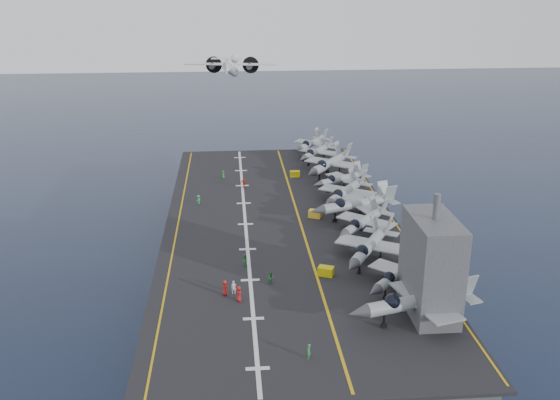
{
  "coord_description": "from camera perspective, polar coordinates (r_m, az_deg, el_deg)",
  "views": [
    {
      "loc": [
        -8.27,
        -94.57,
        48.44
      ],
      "look_at": [
        0.0,
        4.0,
        13.0
      ],
      "focal_mm": 40.0,
      "sensor_mm": 36.0,
      "label": 1
    }
  ],
  "objects": [
    {
      "name": "crew_6",
      "position": [
        67.66,
        2.63,
        -13.65
      ],
      "size": [
        1.0,
        1.2,
        1.72
      ],
      "primitive_type": "imported",
      "color": "green",
      "rests_on": "flight_deck"
    },
    {
      "name": "fighter_jet_1",
      "position": [
        82.09,
        10.93,
        -6.49
      ],
      "size": [
        15.5,
        15.62,
        4.59
      ],
      "primitive_type": null,
      "color": "#949AA2",
      "rests_on": "flight_deck"
    },
    {
      "name": "fighter_jet_3",
      "position": [
        97.62,
        7.7,
        -1.88
      ],
      "size": [
        16.01,
        16.59,
        4.82
      ],
      "primitive_type": null,
      "color": "gray",
      "rests_on": "flight_deck"
    },
    {
      "name": "fighter_jet_7",
      "position": [
        126.15,
        4.59,
        3.44
      ],
      "size": [
        18.34,
        19.59,
        5.66
      ],
      "primitive_type": null,
      "color": "gray",
      "rests_on": "flight_deck"
    },
    {
      "name": "crew_8",
      "position": [
        78.37,
        -3.78,
        -8.54
      ],
      "size": [
        1.06,
        1.36,
        2.01
      ],
      "primitive_type": "imported",
      "color": "#B21919",
      "rests_on": "flight_deck"
    },
    {
      "name": "deck_edge_port",
      "position": [
        102.3,
        -9.35,
        -2.38
      ],
      "size": [
        0.25,
        90.0,
        0.02
      ],
      "primitive_type": "cube",
      "color": "gold",
      "rests_on": "flight_deck"
    },
    {
      "name": "flight_deck",
      "position": [
        102.34,
        0.19,
        -2.23
      ],
      "size": [
        38.0,
        92.0,
        0.4
      ],
      "primitive_type": "cube",
      "color": "black",
      "rests_on": "hull"
    },
    {
      "name": "tow_cart_b",
      "position": [
        104.66,
        3.22,
        -1.27
      ],
      "size": [
        2.46,
        2.1,
        1.25
      ],
      "primitive_type": null,
      "color": "yellow",
      "rests_on": "flight_deck"
    },
    {
      "name": "ground",
      "position": [
        106.58,
        0.18,
        -7.32
      ],
      "size": [
        500.0,
        500.0,
        0.0
      ],
      "primitive_type": "plane",
      "color": "#142135",
      "rests_on": "ground"
    },
    {
      "name": "crew_4",
      "position": [
        119.16,
        -3.34,
        1.57
      ],
      "size": [
        1.39,
        1.11,
        2.03
      ],
      "primitive_type": "imported",
      "color": "red",
      "rests_on": "flight_deck"
    },
    {
      "name": "fighter_jet_8",
      "position": [
        136.18,
        3.35,
        4.48
      ],
      "size": [
        14.97,
        16.15,
        4.67
      ],
      "primitive_type": null,
      "color": "#9CA4AB",
      "rests_on": "flight_deck"
    },
    {
      "name": "tow_cart_a",
      "position": [
        84.92,
        4.21,
        -6.5
      ],
      "size": [
        2.39,
        2.03,
        1.22
      ],
      "primitive_type": null,
      "color": "#CDBA07",
      "rests_on": "flight_deck"
    },
    {
      "name": "deck_edge_stbd",
      "position": [
        105.38,
        10.26,
        -1.77
      ],
      "size": [
        0.25,
        90.0,
        0.02
      ],
      "primitive_type": "cube",
      "color": "gold",
      "rests_on": "flight_deck"
    },
    {
      "name": "hull",
      "position": [
        104.4,
        0.18,
        -4.88
      ],
      "size": [
        36.0,
        90.0,
        10.0
      ],
      "primitive_type": "cube",
      "color": "#56595E",
      "rests_on": "ground"
    },
    {
      "name": "crew_1",
      "position": [
        80.21,
        -4.26,
        -7.96
      ],
      "size": [
        1.07,
        0.74,
        1.73
      ],
      "primitive_type": "imported",
      "color": "silver",
      "rests_on": "flight_deck"
    },
    {
      "name": "landing_centerline",
      "position": [
        101.95,
        -3.18,
        -2.22
      ],
      "size": [
        0.5,
        90.0,
        0.02
      ],
      "primitive_type": "cube",
      "color": "silver",
      "rests_on": "flight_deck"
    },
    {
      "name": "fighter_jet_0",
      "position": [
        74.9,
        12.58,
        -8.89
      ],
      "size": [
        18.24,
        14.49,
        5.56
      ],
      "primitive_type": null,
      "color": "gray",
      "rests_on": "flight_deck"
    },
    {
      "name": "fighter_jet_6",
      "position": [
        118.55,
        5.75,
        2.02
      ],
      "size": [
        15.27,
        13.84,
        4.42
      ],
      "primitive_type": null,
      "color": "#A4ACB3",
      "rests_on": "flight_deck"
    },
    {
      "name": "crew_5",
      "position": [
        125.34,
        -5.21,
        2.34
      ],
      "size": [
        0.68,
        0.98,
        1.59
      ],
      "primitive_type": "imported",
      "color": "#268C33",
      "rests_on": "flight_deck"
    },
    {
      "name": "fighter_jet_2",
      "position": [
        88.64,
        8.19,
        -4.08
      ],
      "size": [
        16.14,
        17.88,
        5.17
      ],
      "primitive_type": null,
      "color": "#9298A0",
      "rests_on": "flight_deck"
    },
    {
      "name": "island_superstructure",
      "position": [
        75.12,
        13.75,
        -4.88
      ],
      "size": [
        5.0,
        10.0,
        15.0
      ],
      "primitive_type": null,
      "color": "#56595E",
      "rests_on": "flight_deck"
    },
    {
      "name": "fighter_jet_5",
      "position": [
        110.19,
        6.02,
        0.83
      ],
      "size": [
        16.59,
        17.91,
        5.18
      ],
      "primitive_type": null,
      "color": "#8F989F",
      "rests_on": "flight_deck"
    },
    {
      "name": "foul_line",
      "position": [
        102.55,
        1.86,
        -2.06
      ],
      "size": [
        0.35,
        90.0,
        0.02
      ],
      "primitive_type": "cube",
      "color": "gold",
      "rests_on": "flight_deck"
    },
    {
      "name": "crew_0",
      "position": [
        79.87,
        -5.06,
        -8.0
      ],
      "size": [
        1.06,
        1.36,
        2.01
      ],
      "primitive_type": "imported",
      "color": "#B21919",
      "rests_on": "flight_deck"
    },
    {
      "name": "tow_cart_c",
      "position": [
        125.99,
        1.37,
        2.41
      ],
      "size": [
        1.99,
        1.33,
        1.17
      ],
      "primitive_type": null,
      "color": "#C9AD09",
      "rests_on": "flight_deck"
    },
    {
      "name": "fighter_jet_4",
      "position": [
        104.23,
        7.13,
        -0.28
      ],
      "size": [
        18.01,
        14.86,
        5.37
      ],
      "primitive_type": null,
      "color": "gray",
      "rests_on": "flight_deck"
    },
    {
      "name": "transport_plane",
      "position": [
        147.69,
        -4.51,
        11.8
      ],
      "size": [
        23.15,
        17.43,
        5.03
      ],
      "primitive_type": null,
      "color": "white"
    },
    {
      "name": "crew_2",
      "position": [
        87.07,
        -3.24,
        -5.56
      ],
      "size": [
        0.77,
        1.12,
        1.84
      ],
      "primitive_type": "imported",
      "color": "#268D39",
      "rests_on": "flight_deck"
    },
    {
      "name": "fighter_jet_9",
      "position": [
        143.37,
        2.93,
        5.27
      ],
      "size": [
        14.97,
        16.15,
        4.67
      ],
      "primitive_type": null,
      "color": "#9CA4AB",
      "rests_on": "flight_deck"
    },
    {
      "name": "crew_7",
      "position": [
        82.31,
        -0.84,
        -7.15
      ],
      "size": [
        1.12,
        0.84,
        1.71
      ],
      "primitive_type": "imported",
      "color": "#268C33",
      "rests_on": "flight_deck"
    },
    {
      "name": "crew_3",
      "position": [
        111.42,
        -7.46,
        0.03
      ],
      "size": [
        1.11,
        1.21,
        1.68
      ],
      "primitive_type": "imported",
      "color": "green",
      "rests_on": "flight_deck"
    }
  ]
}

